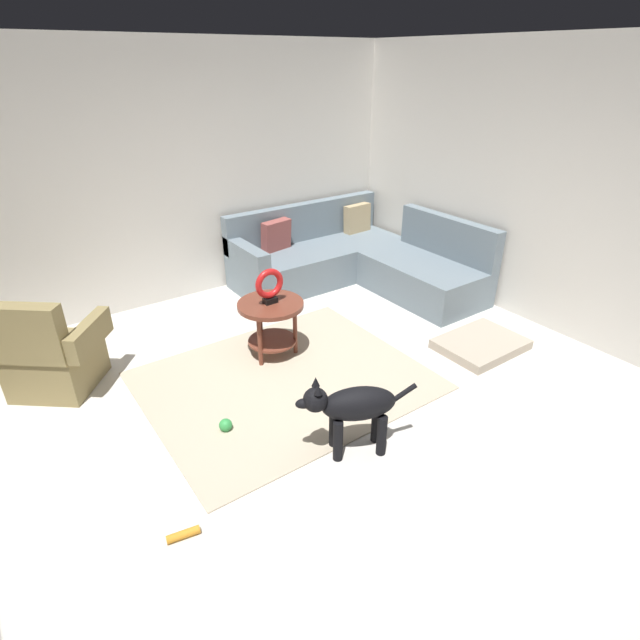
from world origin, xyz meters
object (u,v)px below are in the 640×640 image
Objects in this scene: armchair at (50,356)px; dog_bed_mat at (481,344)px; sectional_couch at (355,261)px; dog at (352,407)px; side_table at (271,315)px; dog_toy_ball at (226,425)px; torus_sculpture at (269,285)px; dog_toy_rope at (183,534)px.

armchair is 3.83m from dog_bed_mat.
sectional_couch is 3.01m from dog.
sectional_couch is at bearing -14.42° from dog.
dog_bed_mat is (1.69, -1.07, -0.37)m from side_table.
armchair is at bearing 124.81° from dog_toy_ball.
sectional_couch and armchair have the same top height.
armchair is 1.26× the size of dog.
sectional_couch is 1.91m from side_table.
torus_sculpture is at bearing 21.11° from armchair.
side_table is at bearing 41.23° from dog_toy_ball.
dog_bed_mat is at bearing -32.23° from torus_sculpture.
side_table is 2.03m from dog_bed_mat.
side_table is at bearing 16.59° from dog.
dog_toy_ball is (-2.54, -1.62, -0.24)m from sectional_couch.
dog_toy_rope is at bearing -135.10° from torus_sculpture.
dog_bed_mat is 1.97m from dog.
sectional_couch is at bearing 89.84° from dog_bed_mat.
torus_sculpture reaches higher than side_table.
torus_sculpture is (1.76, -0.57, 0.39)m from armchair.
sectional_couch is at bearing 27.33° from side_table.
torus_sculpture reaches higher than dog_bed_mat.
dog_toy_rope is at bearing -130.79° from dog_toy_ball.
dog_toy_ball is at bearing -138.77° from side_table.
sectional_couch reaches higher than dog_toy_ball.
side_table is (-1.70, -0.88, 0.13)m from sectional_couch.
armchair reaches higher than dog_bed_mat.
dog reaches higher than side_table.
dog_toy_ball is 0.96m from dog_toy_rope.
sectional_couch is 2.85× the size of dog.
dog_toy_ball is (-2.54, 0.32, 0.01)m from dog_bed_mat.
dog_toy_ball reaches higher than dog_toy_rope.
dog_toy_ball is at bearing 172.78° from dog_bed_mat.
dog_bed_mat is 1.01× the size of dog.
dog_bed_mat is 2.56m from dog_toy_ball.
dog is 7.89× the size of dog_toy_ball.
torus_sculpture is at bearing -152.67° from sectional_couch.
dog_bed_mat is at bearing 13.73° from armchair.
sectional_couch is at bearing 44.11° from armchair.
torus_sculpture is at bearing 41.23° from dog_toy_ball.
sectional_couch reaches higher than torus_sculpture.
side_table is (1.76, -0.57, 0.09)m from armchair.
dog_toy_rope is at bearing -172.72° from dog_bed_mat.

